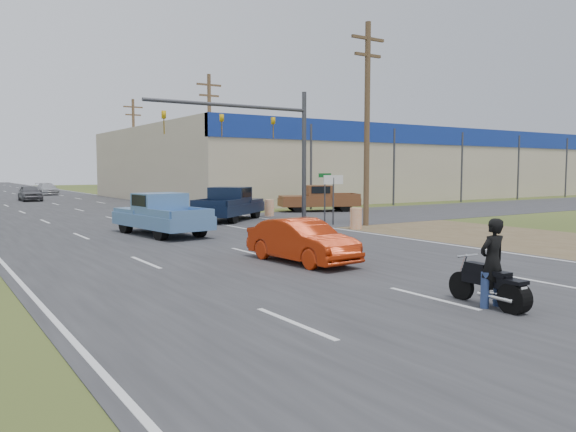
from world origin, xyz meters
TOP-DOWN VIEW (x-y plane):
  - ground at (0.00, 0.00)m, footprint 200.00×200.00m
  - main_road at (0.00, 40.00)m, footprint 15.00×180.00m
  - cross_road at (0.00, 18.00)m, footprint 120.00×10.00m
  - dirt_verge at (11.00, 10.00)m, footprint 8.00×18.00m
  - big_box_store at (32.00, 39.93)m, footprint 50.00×28.10m
  - utility_pole_1 at (9.50, 13.00)m, footprint 2.00×0.28m
  - utility_pole_2 at (9.50, 31.00)m, footprint 2.00×0.28m
  - utility_pole_3 at (9.50, 49.00)m, footprint 2.00×0.28m
  - tree_3 at (55.00, 70.00)m, footprint 8.40×8.40m
  - tree_5 at (30.00, 95.00)m, footprint 7.98×7.98m
  - barrel_0 at (8.00, 12.00)m, footprint 0.56×0.56m
  - barrel_1 at (8.40, 20.50)m, footprint 0.56×0.56m
  - lane_sign at (8.20, 14.00)m, footprint 1.20×0.08m
  - street_name_sign at (8.80, 15.50)m, footprint 0.80×0.08m
  - signal_mast at (5.82, 17.00)m, footprint 9.12×0.40m
  - red_convertible at (0.34, 5.45)m, footprint 1.68×4.06m
  - motorcycle at (0.41, -1.23)m, footprint 0.61×1.99m
  - rider at (0.41, -1.19)m, footprint 0.66×0.45m
  - blue_pickup at (-0.61, 14.76)m, footprint 2.71×5.64m
  - navy_pickup at (5.14, 19.28)m, footprint 5.64×5.19m
  - brown_pickup at (13.10, 22.05)m, footprint 5.68×3.89m
  - distant_car_grey at (-0.92, 46.25)m, footprint 1.73×4.24m
  - distant_car_silver at (2.68, 58.46)m, footprint 2.01×4.59m

SIDE VIEW (x-z plane):
  - ground at x=0.00m, z-range 0.00..0.00m
  - dirt_verge at x=11.00m, z-range 0.00..0.01m
  - cross_road at x=0.00m, z-range 0.00..0.02m
  - main_road at x=0.00m, z-range 0.00..0.02m
  - motorcycle at x=0.41m, z-range -0.06..0.95m
  - barrel_0 at x=8.00m, z-range 0.00..1.00m
  - barrel_1 at x=8.40m, z-range 0.00..1.00m
  - red_convertible at x=0.34m, z-range 0.00..1.31m
  - distant_car_silver at x=2.68m, z-range 0.00..1.31m
  - distant_car_grey at x=-0.92m, z-range 0.00..1.44m
  - rider at x=0.41m, z-range 0.00..1.73m
  - brown_pickup at x=13.10m, z-range 0.01..1.77m
  - blue_pickup at x=-0.61m, z-range 0.01..1.81m
  - navy_pickup at x=5.14m, z-range 0.01..1.85m
  - street_name_sign at x=8.80m, z-range 0.30..2.91m
  - lane_sign at x=8.20m, z-range 0.64..3.16m
  - big_box_store at x=32.00m, z-range 0.01..6.61m
  - signal_mast at x=5.82m, z-range 1.30..8.30m
  - utility_pole_1 at x=9.50m, z-range 0.32..10.32m
  - utility_pole_2 at x=9.50m, z-range 0.32..10.32m
  - utility_pole_3 at x=9.50m, z-range 0.32..10.32m
  - tree_5 at x=30.00m, z-range 0.94..10.82m
  - tree_3 at x=55.00m, z-range 0.99..11.39m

